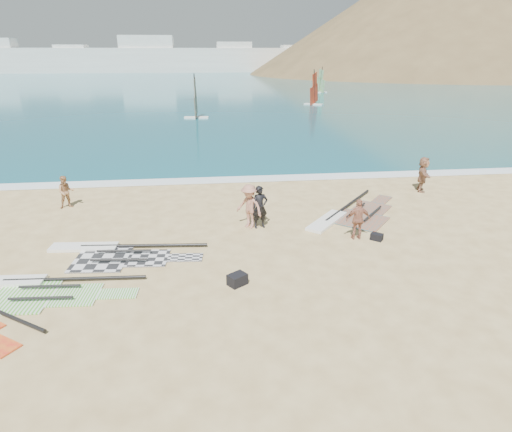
{
  "coord_description": "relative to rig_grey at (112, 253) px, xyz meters",
  "views": [
    {
      "loc": [
        -0.99,
        -10.8,
        6.73
      ],
      "look_at": [
        0.73,
        4.0,
        1.0
      ],
      "focal_mm": 30.0,
      "sensor_mm": 36.0,
      "label": 1
    }
  ],
  "objects": [
    {
      "name": "rig_grey",
      "position": [
        0.0,
        0.0,
        0.0
      ],
      "size": [
        5.71,
        2.46,
        0.2
      ],
      "rotation": [
        0.0,
        0.0,
        -0.08
      ],
      "color": "#252527",
      "rests_on": "ground"
    },
    {
      "name": "rig_orange",
      "position": [
        9.63,
        2.67,
        0.0
      ],
      "size": [
        5.24,
        5.15,
        0.2
      ],
      "rotation": [
        0.0,
        0.0,
        0.87
      ],
      "color": "#FF4B10",
      "rests_on": "ground"
    },
    {
      "name": "surf_line",
      "position": [
        4.51,
        8.88,
        -0.05
      ],
      "size": [
        300.0,
        1.2,
        0.04
      ],
      "primitive_type": "cube",
      "color": "white",
      "rests_on": "ground"
    },
    {
      "name": "beachgoer_back",
      "position": [
        9.12,
        0.3,
        0.75
      ],
      "size": [
        0.95,
        0.43,
        1.6
      ],
      "primitive_type": "imported",
      "rotation": [
        0.0,
        0.0,
        3.1
      ],
      "color": "#A3664F",
      "rests_on": "ground"
    },
    {
      "name": "sea",
      "position": [
        4.51,
        128.58,
        -0.05
      ],
      "size": [
        300.0,
        240.0,
        0.06
      ],
      "primitive_type": "cube",
      "color": "#0D4B5B",
      "rests_on": "ground"
    },
    {
      "name": "headland_main",
      "position": [
        89.51,
        126.58,
        -0.05
      ],
      "size": [
        143.0,
        143.0,
        45.0
      ],
      "primitive_type": "cone",
      "color": "brown",
      "rests_on": "ground"
    },
    {
      "name": "beachgoer_right",
      "position": [
        14.42,
        5.76,
        0.85
      ],
      "size": [
        1.08,
        1.75,
        1.8
      ],
      "primitive_type": "imported",
      "rotation": [
        0.0,
        0.0,
        1.21
      ],
      "color": "#9F6D52",
      "rests_on": "ground"
    },
    {
      "name": "beachgoer_mid",
      "position": [
        5.13,
        1.93,
        0.86
      ],
      "size": [
        1.33,
        1.28,
        1.82
      ],
      "primitive_type": "imported",
      "rotation": [
        0.0,
        0.0,
        -0.71
      ],
      "color": "#B0735F",
      "rests_on": "ground"
    },
    {
      "name": "windsurfer_left",
      "position": [
        2.54,
        33.3,
        1.3
      ],
      "size": [
        2.62,
        3.15,
        4.7
      ],
      "rotation": [
        0.0,
        0.0,
        -0.07
      ],
      "color": "white",
      "rests_on": "ground"
    },
    {
      "name": "windsurfer_centre",
      "position": [
        18.21,
        44.16,
        1.29
      ],
      "size": [
        2.53,
        2.62,
        4.67
      ],
      "rotation": [
        0.0,
        0.0,
        -0.6
      ],
      "color": "white",
      "rests_on": "ground"
    },
    {
      "name": "gear_bag_near",
      "position": [
        4.29,
        -2.65,
        0.13
      ],
      "size": [
        0.68,
        0.65,
        0.35
      ],
      "primitive_type": "cube",
      "rotation": [
        0.0,
        0.0,
        0.61
      ],
      "color": "black",
      "rests_on": "ground"
    },
    {
      "name": "ground",
      "position": [
        4.51,
        -3.42,
        -0.05
      ],
      "size": [
        300.0,
        300.0,
        0.0
      ],
      "primitive_type": "plane",
      "color": "#DCC180",
      "rests_on": "ground"
    },
    {
      "name": "windsurfer_right",
      "position": [
        23.79,
        62.02,
        1.24
      ],
      "size": [
        2.52,
        2.88,
        4.43
      ],
      "rotation": [
        0.0,
        0.0,
        0.27
      ],
      "color": "white",
      "rests_on": "ground"
    },
    {
      "name": "beachgoer_left",
      "position": [
        -2.95,
        5.27,
        0.7
      ],
      "size": [
        0.9,
        0.81,
        1.51
      ],
      "primitive_type": "imported",
      "rotation": [
        0.0,
        0.0,
        0.4
      ],
      "color": "#AC7B51",
      "rests_on": "ground"
    },
    {
      "name": "person_wetsuit",
      "position": [
        5.56,
        1.87,
        0.83
      ],
      "size": [
        0.71,
        0.55,
        1.76
      ],
      "primitive_type": "imported",
      "rotation": [
        0.0,
        0.0,
        0.21
      ],
      "color": "black",
      "rests_on": "ground"
    },
    {
      "name": "gear_bag_far",
      "position": [
        9.84,
        0.09,
        0.08
      ],
      "size": [
        0.53,
        0.51,
        0.26
      ],
      "primitive_type": "cube",
      "rotation": [
        0.0,
        0.0,
        -0.71
      ],
      "color": "black",
      "rests_on": "ground"
    },
    {
      "name": "rig_green",
      "position": [
        -1.79,
        -2.27,
        -0.0
      ],
      "size": [
        5.43,
        2.27,
        0.2
      ],
      "rotation": [
        0.0,
        0.0,
        -0.06
      ],
      "color": "green",
      "rests_on": "ground"
    },
    {
      "name": "far_town",
      "position": [
        -11.22,
        146.58,
        4.44
      ],
      "size": [
        160.0,
        8.0,
        12.0
      ],
      "color": "white",
      "rests_on": "ground"
    }
  ]
}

